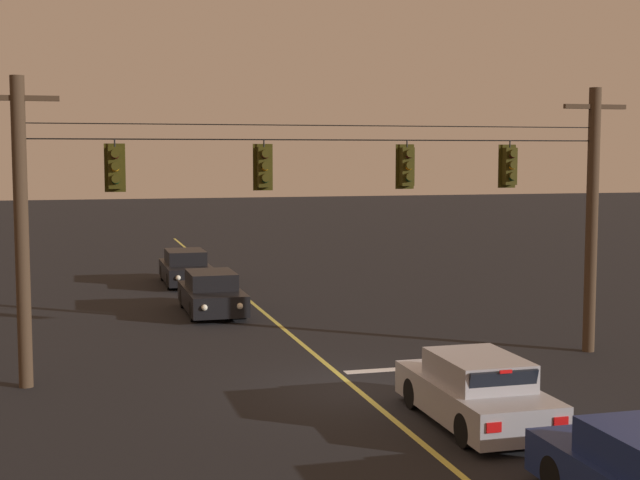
{
  "coord_description": "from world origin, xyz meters",
  "views": [
    {
      "loc": [
        -6.12,
        -19.45,
        5.33
      ],
      "look_at": [
        0.0,
        3.13,
        3.11
      ],
      "focal_mm": 51.38,
      "sensor_mm": 36.0,
      "label": 1
    }
  ],
  "objects_px": {
    "car_waiting_near_lane": "(476,392)",
    "car_oncoming_trailing": "(186,268)",
    "traffic_light_leftmost": "(115,168)",
    "traffic_light_centre": "(407,167)",
    "traffic_light_right_inner": "(510,166)",
    "car_oncoming_lead": "(212,294)",
    "traffic_light_left_inner": "(264,167)"
  },
  "relations": [
    {
      "from": "traffic_light_leftmost",
      "to": "traffic_light_centre",
      "type": "xyz_separation_m",
      "value": [
        7.14,
        0.0,
        0.0
      ]
    },
    {
      "from": "traffic_light_leftmost",
      "to": "traffic_light_right_inner",
      "type": "height_order",
      "value": "same"
    },
    {
      "from": "traffic_light_left_inner",
      "to": "car_oncoming_lead",
      "type": "distance_m",
      "value": 9.65
    },
    {
      "from": "traffic_light_leftmost",
      "to": "traffic_light_right_inner",
      "type": "relative_size",
      "value": 1.0
    },
    {
      "from": "traffic_light_centre",
      "to": "traffic_light_right_inner",
      "type": "relative_size",
      "value": 1.0
    },
    {
      "from": "traffic_light_leftmost",
      "to": "traffic_light_centre",
      "type": "bearing_deg",
      "value": 0.0
    },
    {
      "from": "car_waiting_near_lane",
      "to": "traffic_light_centre",
      "type": "bearing_deg",
      "value": 84.52
    },
    {
      "from": "car_waiting_near_lane",
      "to": "car_oncoming_lead",
      "type": "distance_m",
      "value": 14.29
    },
    {
      "from": "traffic_light_centre",
      "to": "traffic_light_right_inner",
      "type": "height_order",
      "value": "same"
    },
    {
      "from": "traffic_light_left_inner",
      "to": "traffic_light_centre",
      "type": "bearing_deg",
      "value": 0.0
    },
    {
      "from": "traffic_light_left_inner",
      "to": "traffic_light_right_inner",
      "type": "distance_m",
      "value": 6.47
    },
    {
      "from": "traffic_light_leftmost",
      "to": "traffic_light_left_inner",
      "type": "relative_size",
      "value": 1.0
    },
    {
      "from": "car_oncoming_lead",
      "to": "car_oncoming_trailing",
      "type": "bearing_deg",
      "value": 90.15
    },
    {
      "from": "traffic_light_left_inner",
      "to": "traffic_light_centre",
      "type": "height_order",
      "value": "same"
    },
    {
      "from": "car_waiting_near_lane",
      "to": "car_oncoming_lead",
      "type": "xyz_separation_m",
      "value": [
        -3.17,
        13.93,
        -0.0
      ]
    },
    {
      "from": "traffic_light_leftmost",
      "to": "car_waiting_near_lane",
      "type": "xyz_separation_m",
      "value": [
        6.63,
        -5.32,
        -4.36
      ]
    },
    {
      "from": "traffic_light_left_inner",
      "to": "traffic_light_right_inner",
      "type": "bearing_deg",
      "value": 0.0
    },
    {
      "from": "traffic_light_right_inner",
      "to": "traffic_light_centre",
      "type": "bearing_deg",
      "value": 180.0
    },
    {
      "from": "traffic_light_centre",
      "to": "car_waiting_near_lane",
      "type": "xyz_separation_m",
      "value": [
        -0.51,
        -5.32,
        -4.36
      ]
    },
    {
      "from": "traffic_light_leftmost",
      "to": "car_oncoming_lead",
      "type": "xyz_separation_m",
      "value": [
        3.46,
        8.61,
        -4.36
      ]
    },
    {
      "from": "car_oncoming_trailing",
      "to": "traffic_light_centre",
      "type": "bearing_deg",
      "value": -76.74
    },
    {
      "from": "car_waiting_near_lane",
      "to": "car_oncoming_lead",
      "type": "relative_size",
      "value": 0.98
    },
    {
      "from": "traffic_light_left_inner",
      "to": "car_oncoming_lead",
      "type": "relative_size",
      "value": 0.28
    },
    {
      "from": "traffic_light_left_inner",
      "to": "traffic_light_centre",
      "type": "xyz_separation_m",
      "value": [
        3.64,
        0.0,
        0.0
      ]
    },
    {
      "from": "traffic_light_leftmost",
      "to": "car_oncoming_trailing",
      "type": "relative_size",
      "value": 0.28
    },
    {
      "from": "traffic_light_leftmost",
      "to": "traffic_light_centre",
      "type": "relative_size",
      "value": 1.0
    },
    {
      "from": "car_oncoming_trailing",
      "to": "car_oncoming_lead",
      "type": "bearing_deg",
      "value": -89.85
    },
    {
      "from": "traffic_light_leftmost",
      "to": "traffic_light_left_inner",
      "type": "height_order",
      "value": "same"
    },
    {
      "from": "traffic_light_left_inner",
      "to": "car_oncoming_trailing",
      "type": "xyz_separation_m",
      "value": [
        -0.05,
        15.69,
        -4.36
      ]
    },
    {
      "from": "car_waiting_near_lane",
      "to": "car_oncoming_trailing",
      "type": "xyz_separation_m",
      "value": [
        -3.18,
        21.01,
        -0.0
      ]
    },
    {
      "from": "traffic_light_leftmost",
      "to": "car_waiting_near_lane",
      "type": "distance_m",
      "value": 9.55
    },
    {
      "from": "car_waiting_near_lane",
      "to": "car_oncoming_trailing",
      "type": "distance_m",
      "value": 21.25
    }
  ]
}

